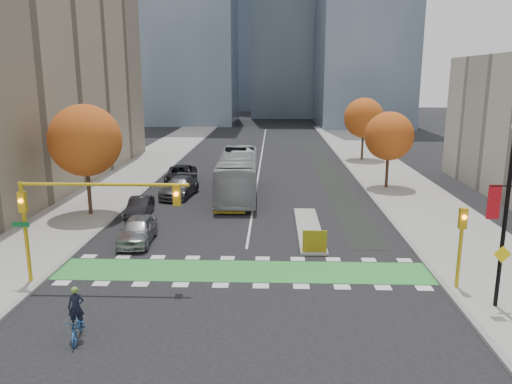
# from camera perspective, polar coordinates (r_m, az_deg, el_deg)

# --- Properties ---
(ground) EXTENTS (300.00, 300.00, 0.00)m
(ground) POSITION_cam_1_polar(r_m,az_deg,el_deg) (25.48, -1.71, -10.29)
(ground) COLOR black
(ground) RESTS_ON ground
(sidewalk_west) EXTENTS (7.00, 120.00, 0.15)m
(sidewalk_west) POSITION_cam_1_polar(r_m,az_deg,el_deg) (46.98, -16.74, 0.16)
(sidewalk_west) COLOR gray
(sidewalk_west) RESTS_ON ground
(sidewalk_east) EXTENTS (7.00, 120.00, 0.15)m
(sidewalk_east) POSITION_cam_1_polar(r_m,az_deg,el_deg) (46.06, 16.98, -0.10)
(sidewalk_east) COLOR gray
(sidewalk_east) RESTS_ON ground
(curb_west) EXTENTS (0.30, 120.00, 0.16)m
(curb_west) POSITION_cam_1_polar(r_m,az_deg,el_deg) (45.97, -12.61, 0.13)
(curb_west) COLOR gray
(curb_west) RESTS_ON ground
(curb_east) EXTENTS (0.30, 120.00, 0.16)m
(curb_east) POSITION_cam_1_polar(r_m,az_deg,el_deg) (45.28, 12.69, -0.07)
(curb_east) COLOR gray
(curb_east) RESTS_ON ground
(bike_crossing) EXTENTS (20.00, 3.00, 0.01)m
(bike_crossing) POSITION_cam_1_polar(r_m,az_deg,el_deg) (26.86, -1.50, -9.01)
(bike_crossing) COLOR green
(bike_crossing) RESTS_ON ground
(centre_line) EXTENTS (0.15, 70.00, 0.01)m
(centre_line) POSITION_cam_1_polar(r_m,az_deg,el_deg) (64.17, 0.59, 3.98)
(centre_line) COLOR silver
(centre_line) RESTS_ON ground
(bike_lane_paint) EXTENTS (2.50, 50.00, 0.01)m
(bike_lane_paint) POSITION_cam_1_polar(r_m,az_deg,el_deg) (54.62, 8.22, 2.25)
(bike_lane_paint) COLOR black
(bike_lane_paint) RESTS_ON ground
(median_island) EXTENTS (1.60, 10.00, 0.16)m
(median_island) POSITION_cam_1_polar(r_m,az_deg,el_deg) (33.95, 6.05, -4.19)
(median_island) COLOR gray
(median_island) RESTS_ON ground
(hazard_board) EXTENTS (1.40, 0.12, 1.30)m
(hazard_board) POSITION_cam_1_polar(r_m,az_deg,el_deg) (29.18, 6.72, -5.62)
(hazard_board) COLOR yellow
(hazard_board) RESTS_ON median_island
(tree_west) EXTENTS (5.20, 5.20, 8.22)m
(tree_west) POSITION_cam_1_polar(r_m,az_deg,el_deg) (38.13, -18.94, 5.60)
(tree_west) COLOR #332114
(tree_west) RESTS_ON ground
(tree_east_near) EXTENTS (4.40, 4.40, 7.08)m
(tree_east_near) POSITION_cam_1_polar(r_m,az_deg,el_deg) (46.83, 14.96, 6.19)
(tree_east_near) COLOR #332114
(tree_east_near) RESTS_ON ground
(tree_east_far) EXTENTS (4.80, 4.80, 7.65)m
(tree_east_far) POSITION_cam_1_polar(r_m,az_deg,el_deg) (62.51, 12.21, 8.29)
(tree_east_far) COLOR #332114
(tree_east_far) RESTS_ON ground
(traffic_signal_west) EXTENTS (8.53, 0.56, 5.20)m
(traffic_signal_west) POSITION_cam_1_polar(r_m,az_deg,el_deg) (25.47, -19.96, -1.51)
(traffic_signal_west) COLOR #BF9914
(traffic_signal_west) RESTS_ON ground
(traffic_signal_east) EXTENTS (0.35, 0.43, 4.10)m
(traffic_signal_east) POSITION_cam_1_polar(r_m,az_deg,el_deg) (25.61, 22.41, -4.67)
(traffic_signal_east) COLOR #BF9914
(traffic_signal_east) RESTS_ON ground
(banner_lamppost) EXTENTS (1.65, 0.36, 8.28)m
(banner_lamppost) POSITION_cam_1_polar(r_m,az_deg,el_deg) (23.73, 26.70, -1.72)
(banner_lamppost) COLOR black
(banner_lamppost) RESTS_ON ground
(cyclist) EXTENTS (0.99, 2.00, 2.21)m
(cyclist) POSITION_cam_1_polar(r_m,az_deg,el_deg) (21.34, -19.75, -13.77)
(cyclist) COLOR #205196
(cyclist) RESTS_ON ground
(bus) EXTENTS (3.55, 13.60, 3.76)m
(bus) POSITION_cam_1_polar(r_m,az_deg,el_deg) (43.11, -2.09, 2.05)
(bus) COLOR #989D9F
(bus) RESTS_ON ground
(parked_car_a) EXTENTS (2.16, 4.85, 1.62)m
(parked_car_a) POSITION_cam_1_polar(r_m,az_deg,el_deg) (31.89, -13.37, -4.25)
(parked_car_a) COLOR gray
(parked_car_a) RESTS_ON ground
(parked_car_b) EXTENTS (1.76, 4.35, 1.41)m
(parked_car_b) POSITION_cam_1_polar(r_m,az_deg,el_deg) (37.81, -13.14, -1.69)
(parked_car_b) COLOR black
(parked_car_b) RESTS_ON ground
(parked_car_c) EXTENTS (3.04, 5.91, 1.64)m
(parked_car_c) POSITION_cam_1_polar(r_m,az_deg,el_deg) (43.47, -8.73, 0.57)
(parked_car_c) COLOR #4D4D52
(parked_car_c) RESTS_ON ground
(parked_car_d) EXTENTS (3.28, 6.24, 1.68)m
(parked_car_d) POSITION_cam_1_polar(r_m,az_deg,el_deg) (48.86, -8.59, 1.97)
(parked_car_d) COLOR black
(parked_car_d) RESTS_ON ground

